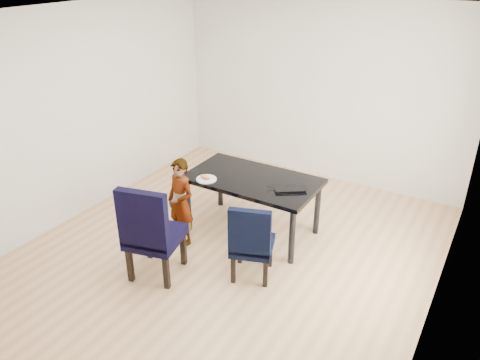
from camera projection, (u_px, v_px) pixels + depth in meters
The scene contains 14 objects.
floor at pixel (232, 250), 5.62m from camera, with size 4.50×5.00×0.01m, color tan.
ceiling at pixel (229, 13), 4.43m from camera, with size 4.50×5.00×0.01m, color white.
wall_back at pixel (319, 91), 6.96m from camera, with size 4.50×0.01×2.70m, color silver.
wall_front at pixel (31, 266), 3.10m from camera, with size 4.50×0.01×2.70m, color silver.
wall_left at pixel (83, 112), 6.07m from camera, with size 0.01×5.00×2.70m, color silver.
wall_right at pixel (454, 196), 3.99m from camera, with size 0.01×5.00×2.70m, color silver.
dining_table at pixel (252, 205), 5.84m from camera, with size 1.60×0.90×0.75m, color black.
chair_left at pixel (155, 229), 4.99m from camera, with size 0.54×0.56×1.12m, color black.
chair_right at pixel (253, 239), 5.00m from camera, with size 0.44×0.46×0.92m, color black.
child at pixel (181, 202), 5.55m from camera, with size 0.40×0.26×1.09m, color #FF5015.
plate at pixel (206, 179), 5.64m from camera, with size 0.25×0.25×0.01m, color silver.
sandwich at pixel (205, 177), 5.61m from camera, with size 0.14×0.06×0.06m, color #C58346.
laptop at pixel (290, 187), 5.42m from camera, with size 0.36×0.23×0.03m, color black.
cable_tangle at pixel (273, 192), 5.35m from camera, with size 0.14×0.14×0.01m, color black.
Camera 1 is at (2.48, -3.97, 3.23)m, focal length 35.00 mm.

